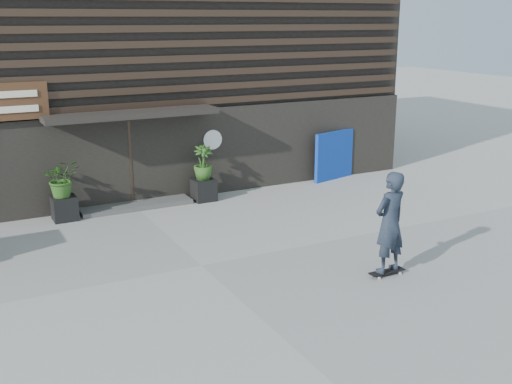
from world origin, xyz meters
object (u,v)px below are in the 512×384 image
planter_pot_right (204,190)px  blue_tarp (334,156)px  skateboarder (390,223)px  planter_pot_left (65,208)px

planter_pot_right → blue_tarp: bearing=3.8°
planter_pot_right → skateboarder: size_ratio=0.28×
planter_pot_left → planter_pot_right: bearing=0.0°
planter_pot_left → blue_tarp: (8.36, 0.30, 0.46)m
planter_pot_left → blue_tarp: 8.38m
planter_pot_left → skateboarder: size_ratio=0.28×
blue_tarp → planter_pot_left: bearing=167.8°
planter_pot_right → skateboarder: skateboarder is taller
planter_pot_left → blue_tarp: size_ratio=0.37×
planter_pot_right → blue_tarp: size_ratio=0.37×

